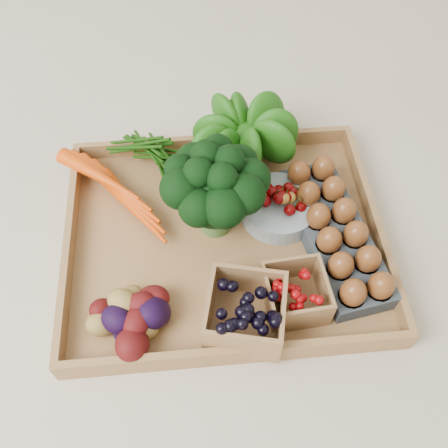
{
  "coord_description": "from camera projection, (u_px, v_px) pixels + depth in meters",
  "views": [
    {
      "loc": [
        -0.04,
        -0.48,
        0.76
      ],
      "look_at": [
        0.0,
        0.0,
        0.06
      ],
      "focal_mm": 40.0,
      "sensor_mm": 36.0,
      "label": 1
    }
  ],
  "objects": [
    {
      "name": "punnet_raspberry",
      "position": [
        295.0,
        293.0,
        0.79
      ],
      "size": [
        0.1,
        0.1,
        0.07
      ],
      "primitive_type": "cube",
      "rotation": [
        0.0,
        0.0,
        0.07
      ],
      "color": "#780507",
      "rests_on": "tray"
    },
    {
      "name": "tray",
      "position": [
        224.0,
        241.0,
        0.9
      ],
      "size": [
        0.55,
        0.45,
        0.01
      ],
      "primitive_type": "cube",
      "color": "#9E7342",
      "rests_on": "ground"
    },
    {
      "name": "broccoli",
      "position": [
        215.0,
        203.0,
        0.85
      ],
      "size": [
        0.17,
        0.17,
        0.14
      ],
      "primitive_type": null,
      "color": "black",
      "rests_on": "tray"
    },
    {
      "name": "lettuce",
      "position": [
        244.0,
        132.0,
        0.94
      ],
      "size": [
        0.14,
        0.14,
        0.14
      ],
      "primitive_type": "sphere",
      "color": "#16470B",
      "rests_on": "tray"
    },
    {
      "name": "cherry_bowl",
      "position": [
        279.0,
        208.0,
        0.91
      ],
      "size": [
        0.14,
        0.14,
        0.04
      ],
      "primitive_type": "cylinder",
      "color": "#8C9EA5",
      "rests_on": "tray"
    },
    {
      "name": "ground",
      "position": [
        224.0,
        243.0,
        0.9
      ],
      "size": [
        4.0,
        4.0,
        0.0
      ],
      "primitive_type": "plane",
      "color": "beige",
      "rests_on": "ground"
    },
    {
      "name": "carrots",
      "position": [
        119.0,
        191.0,
        0.92
      ],
      "size": [
        0.21,
        0.15,
        0.05
      ],
      "primitive_type": null,
      "color": "#E44406",
      "rests_on": "tray"
    },
    {
      "name": "potatoes",
      "position": [
        129.0,
        312.0,
        0.77
      ],
      "size": [
        0.14,
        0.14,
        0.08
      ],
      "primitive_type": null,
      "color": "#3F0A0B",
      "rests_on": "tray"
    },
    {
      "name": "egg_carton",
      "position": [
        334.0,
        235.0,
        0.87
      ],
      "size": [
        0.15,
        0.31,
        0.04
      ],
      "primitive_type": "cube",
      "rotation": [
        0.0,
        0.0,
        0.16
      ],
      "color": "#363E45",
      "rests_on": "tray"
    },
    {
      "name": "punnet_blackberry",
      "position": [
        245.0,
        312.0,
        0.76
      ],
      "size": [
        0.14,
        0.14,
        0.08
      ],
      "primitive_type": "cube",
      "rotation": [
        0.0,
        0.0,
        -0.23
      ],
      "color": "black",
      "rests_on": "tray"
    }
  ]
}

